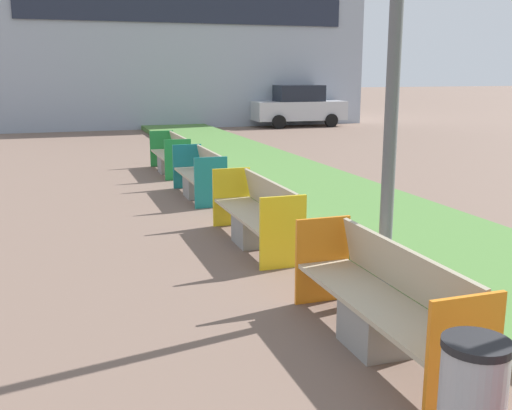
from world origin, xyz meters
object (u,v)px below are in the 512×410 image
(bench_orange_frame, at_px, (382,308))
(parked_car_distant, at_px, (298,106))
(bench_teal_frame, at_px, (200,179))
(bench_yellow_frame, at_px, (257,219))
(bench_green_frame, at_px, (171,158))

(bench_orange_frame, relative_size, parked_car_distant, 0.57)
(bench_teal_frame, distance_m, parked_car_distant, 16.17)
(bench_yellow_frame, height_order, parked_car_distant, parked_car_distant)
(bench_teal_frame, relative_size, parked_car_distant, 0.49)
(bench_yellow_frame, height_order, bench_green_frame, same)
(bench_orange_frame, distance_m, parked_car_distant, 22.60)
(bench_green_frame, bearing_deg, bench_orange_frame, -89.99)
(bench_teal_frame, height_order, parked_car_distant, parked_car_distant)
(bench_yellow_frame, xyz_separation_m, parked_car_distant, (7.91, 17.62, 0.54))
(bench_green_frame, height_order, parked_car_distant, parked_car_distant)
(bench_teal_frame, bearing_deg, bench_orange_frame, -89.97)
(bench_yellow_frame, distance_m, bench_green_frame, 6.66)
(bench_yellow_frame, bearing_deg, bench_teal_frame, 90.05)
(bench_yellow_frame, height_order, bench_teal_frame, same)
(bench_green_frame, bearing_deg, parked_car_distant, 54.16)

